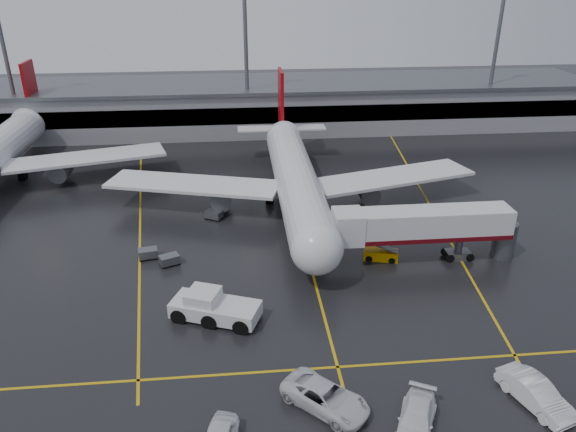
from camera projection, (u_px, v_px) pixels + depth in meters
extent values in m
plane|color=black|center=(304.00, 239.00, 62.85)|extent=(220.00, 220.00, 0.00)
cube|color=gold|center=(304.00, 239.00, 62.85)|extent=(0.25, 90.00, 0.02)
cube|color=gold|center=(338.00, 367.00, 43.02)|extent=(60.00, 0.25, 0.02)
cube|color=gold|center=(140.00, 211.00, 70.10)|extent=(9.99, 69.35, 0.02)
cube|color=gold|center=(426.00, 199.00, 73.45)|extent=(7.57, 69.64, 0.02)
cube|color=gray|center=(273.00, 106.00, 104.43)|extent=(120.00, 18.00, 8.00)
cube|color=black|center=(277.00, 115.00, 96.28)|extent=(120.00, 0.40, 3.00)
cube|color=#595B60|center=(273.00, 83.00, 102.61)|extent=(122.00, 19.00, 0.60)
cylinder|color=#595B60|center=(9.00, 71.00, 91.45)|extent=(0.70, 0.70, 25.00)
cylinder|color=#595B60|center=(246.00, 67.00, 94.98)|extent=(0.70, 0.70, 25.00)
cylinder|color=#595B60|center=(494.00, 62.00, 98.95)|extent=(0.70, 0.70, 25.00)
cylinder|color=silver|center=(296.00, 180.00, 68.29)|extent=(5.20, 36.00, 5.20)
sphere|color=silver|center=(317.00, 248.00, 52.06)|extent=(5.20, 5.20, 5.20)
cone|color=silver|center=(282.00, 129.00, 86.96)|extent=(4.94, 8.00, 4.94)
cube|color=#94050A|center=(281.00, 97.00, 85.79)|extent=(0.50, 5.50, 8.50)
cube|color=silver|center=(282.00, 128.00, 86.88)|extent=(14.00, 3.00, 0.25)
cube|color=silver|center=(193.00, 184.00, 69.28)|extent=(22.80, 11.83, 0.40)
cube|color=silver|center=(392.00, 177.00, 71.57)|extent=(22.80, 11.83, 0.40)
cylinder|color=#595B60|center=(221.00, 196.00, 69.28)|extent=(2.60, 4.50, 2.60)
cylinder|color=#595B60|center=(367.00, 191.00, 70.96)|extent=(2.60, 4.50, 2.60)
cylinder|color=#595B60|center=(312.00, 262.00, 56.12)|extent=(0.56, 0.56, 2.00)
cylinder|color=#595B60|center=(269.00, 196.00, 72.06)|extent=(0.56, 0.56, 2.00)
cylinder|color=#595B60|center=(317.00, 194.00, 72.63)|extent=(0.56, 0.56, 2.00)
cylinder|color=black|center=(312.00, 266.00, 56.35)|extent=(0.40, 1.10, 1.10)
cylinder|color=black|center=(270.00, 199.00, 72.25)|extent=(1.00, 1.40, 1.40)
cylinder|color=black|center=(317.00, 197.00, 72.82)|extent=(1.00, 1.40, 1.40)
cone|color=silver|center=(34.00, 117.00, 94.08)|extent=(4.94, 8.00, 4.94)
cube|color=#94050A|center=(30.00, 87.00, 92.90)|extent=(0.50, 5.50, 8.50)
cube|color=silver|center=(34.00, 116.00, 93.99)|extent=(14.00, 3.00, 0.25)
cube|color=silver|center=(87.00, 158.00, 78.69)|extent=(22.80, 11.83, 0.40)
cylinder|color=#595B60|center=(61.00, 170.00, 78.07)|extent=(2.60, 4.50, 2.60)
cylinder|color=#595B60|center=(22.00, 173.00, 79.74)|extent=(0.56, 0.56, 2.00)
cylinder|color=black|center=(23.00, 176.00, 79.93)|extent=(1.00, 1.40, 1.40)
cube|color=silver|center=(425.00, 223.00, 56.64)|extent=(18.00, 3.20, 3.00)
cube|color=#51070D|center=(424.00, 234.00, 57.19)|extent=(18.00, 3.30, 0.50)
cube|color=silver|center=(348.00, 227.00, 55.91)|extent=(3.00, 3.40, 3.30)
cylinder|color=#595B60|center=(459.00, 246.00, 58.22)|extent=(0.80, 0.80, 3.00)
cube|color=#595B60|center=(457.00, 254.00, 58.66)|extent=(2.60, 1.60, 0.90)
cylinder|color=#595B60|center=(504.00, 240.00, 58.45)|extent=(2.40, 2.40, 4.00)
cylinder|color=black|center=(448.00, 255.00, 58.57)|extent=(0.90, 1.80, 0.90)
cylinder|color=black|center=(467.00, 254.00, 58.76)|extent=(0.90, 1.80, 0.90)
cube|color=silver|center=(216.00, 309.00, 48.47)|extent=(8.47, 5.78, 1.35)
cube|color=silver|center=(203.00, 297.00, 48.27)|extent=(3.49, 3.49, 1.12)
cube|color=black|center=(203.00, 297.00, 48.27)|extent=(3.14, 3.14, 1.01)
cylinder|color=black|center=(186.00, 308.00, 49.35)|extent=(2.58, 3.67, 1.46)
cylinder|color=black|center=(216.00, 313.00, 48.64)|extent=(2.58, 3.67, 1.46)
cylinder|color=black|center=(247.00, 318.00, 47.93)|extent=(2.58, 3.67, 1.46)
cube|color=#CF8D00|center=(381.00, 255.00, 58.44)|extent=(3.91, 2.46, 1.11)
cube|color=#595B60|center=(381.00, 246.00, 57.99)|extent=(3.62, 1.84, 1.27)
cylinder|color=black|center=(369.00, 256.00, 58.74)|extent=(1.15, 1.84, 0.71)
cylinder|color=black|center=(392.00, 258.00, 58.35)|extent=(1.15, 1.84, 0.71)
imported|color=silver|center=(326.00, 397.00, 38.79)|extent=(6.86, 6.77, 1.83)
imported|color=white|center=(416.00, 420.00, 36.96)|extent=(4.66, 6.20, 1.67)
imported|color=white|center=(535.00, 393.00, 39.04)|extent=(3.92, 6.29, 1.96)
cube|color=#595B60|center=(169.00, 259.00, 57.31)|extent=(2.36, 2.01, 0.90)
cylinder|color=black|center=(164.00, 267.00, 56.75)|extent=(0.40, 0.20, 0.40)
cylinder|color=black|center=(179.00, 263.00, 57.47)|extent=(0.40, 0.20, 0.40)
cylinder|color=black|center=(161.00, 263.00, 57.54)|extent=(0.40, 0.20, 0.40)
cylinder|color=black|center=(175.00, 259.00, 58.26)|extent=(0.40, 0.20, 0.40)
cube|color=#595B60|center=(148.00, 253.00, 58.56)|extent=(2.22, 1.67, 0.90)
cylinder|color=black|center=(141.00, 260.00, 58.12)|extent=(0.40, 0.20, 0.40)
cylinder|color=black|center=(156.00, 258.00, 58.54)|extent=(0.40, 0.20, 0.40)
cylinder|color=black|center=(141.00, 256.00, 58.98)|extent=(0.40, 0.20, 0.40)
cylinder|color=black|center=(156.00, 254.00, 59.40)|extent=(0.40, 0.20, 0.40)
cube|color=#595B60|center=(214.00, 214.00, 67.56)|extent=(2.38, 2.11, 0.90)
cylinder|color=black|center=(206.00, 218.00, 67.63)|extent=(0.40, 0.20, 0.40)
cylinder|color=black|center=(218.00, 220.00, 67.05)|extent=(0.40, 0.20, 0.40)
cylinder|color=black|center=(210.00, 215.00, 68.46)|extent=(0.40, 0.20, 0.40)
cylinder|color=black|center=(222.00, 217.00, 67.89)|extent=(0.40, 0.20, 0.40)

